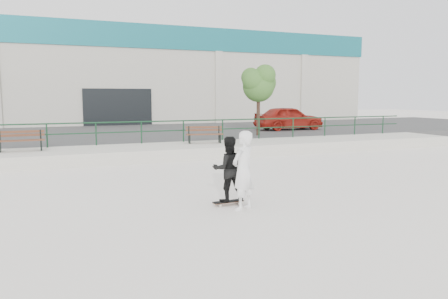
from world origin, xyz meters
name	(u,v)px	position (x,y,z in m)	size (l,w,h in m)	color
ground	(276,208)	(0.00, 0.00, 0.00)	(120.00, 120.00, 0.00)	silver
ledge	(171,151)	(0.00, 9.50, 0.25)	(30.00, 3.00, 0.50)	beige
parking_strip	(134,135)	(0.00, 18.00, 0.25)	(60.00, 14.00, 0.50)	#3D3D3D
railing	(163,127)	(0.00, 10.80, 1.24)	(28.00, 0.06, 1.03)	#163E24
commercial_building	(103,75)	(0.00, 31.99, 4.58)	(44.20, 16.33, 8.00)	beige
bench_left	(21,141)	(-5.98, 9.91, 0.90)	(1.78, 0.55, 0.82)	#59301E
bench_right	(204,135)	(1.75, 9.95, 0.89)	(1.76, 0.83, 0.78)	#59301E
tree	(259,83)	(5.87, 12.58, 3.39)	(2.17, 1.93, 3.85)	#3F2D1F
red_car	(289,118)	(9.44, 15.36, 1.26)	(1.79, 4.44, 1.51)	maroon
skateboard	(228,202)	(-0.97, 0.70, 0.07)	(0.79, 0.25, 0.09)	black
standing_skater	(228,169)	(-0.97, 0.70, 0.89)	(0.78, 0.61, 1.60)	black
seated_skater	(243,171)	(-0.82, 0.15, 0.93)	(0.68, 0.45, 1.87)	white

